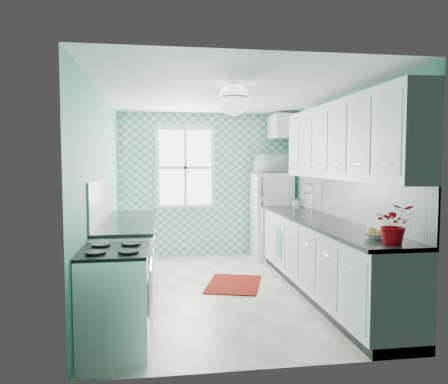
{
  "coord_description": "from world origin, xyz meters",
  "views": [
    {
      "loc": [
        -0.81,
        -5.49,
        1.66
      ],
      "look_at": [
        0.05,
        0.25,
        1.25
      ],
      "focal_mm": 35.0,
      "sensor_mm": 36.0,
      "label": 1
    }
  ],
  "objects": [
    {
      "name": "upper_cabinets_right",
      "position": [
        1.33,
        -0.6,
        1.9
      ],
      "size": [
        0.33,
        3.2,
        0.9
      ],
      "primitive_type": "cube",
      "color": "white",
      "rests_on": "wall_right"
    },
    {
      "name": "microwave",
      "position": [
        1.11,
        1.79,
        1.62
      ],
      "size": [
        0.58,
        0.4,
        0.32
      ],
      "primitive_type": "imported",
      "rotation": [
        0.0,
        0.0,
        3.12
      ],
      "color": "silver",
      "rests_on": "fridge"
    },
    {
      "name": "stove",
      "position": [
        -1.2,
        -1.64,
        0.46
      ],
      "size": [
        0.58,
        0.73,
        0.88
      ],
      "rotation": [
        0.0,
        0.0,
        0.06
      ],
      "color": "white",
      "rests_on": "floor"
    },
    {
      "name": "upper_cabinet_fridge",
      "position": [
        1.3,
        1.83,
        2.25
      ],
      "size": [
        0.4,
        0.74,
        0.4
      ],
      "primitive_type": "cube",
      "color": "white",
      "rests_on": "wall_right"
    },
    {
      "name": "ceiling",
      "position": [
        0.0,
        0.0,
        2.51
      ],
      "size": [
        3.0,
        4.4,
        0.02
      ],
      "primitive_type": "cube",
      "color": "white",
      "rests_on": "wall_back"
    },
    {
      "name": "wall_left",
      "position": [
        -1.51,
        0.0,
        1.25
      ],
      "size": [
        0.02,
        4.4,
        2.5
      ],
      "primitive_type": "cube",
      "color": "#59AE9C",
      "rests_on": "floor"
    },
    {
      "name": "base_cabinets_left",
      "position": [
        -1.2,
        -0.07,
        0.45
      ],
      "size": [
        0.6,
        2.15,
        0.9
      ],
      "primitive_type": "cube",
      "color": "white",
      "rests_on": "floor"
    },
    {
      "name": "sink",
      "position": [
        1.2,
        0.5,
        0.93
      ],
      "size": [
        0.49,
        0.42,
        0.53
      ],
      "rotation": [
        0.0,
        0.0,
        0.02
      ],
      "color": "silver",
      "rests_on": "countertop_right"
    },
    {
      "name": "rug",
      "position": [
        0.17,
        0.2,
        0.01
      ],
      "size": [
        0.93,
        1.12,
        0.02
      ],
      "primitive_type": "cube",
      "rotation": [
        0.0,
        0.0,
        -0.3
      ],
      "color": "maroon",
      "rests_on": "floor"
    },
    {
      "name": "backsplash_right",
      "position": [
        1.49,
        -0.4,
        1.2
      ],
      "size": [
        0.02,
        3.6,
        0.51
      ],
      "primitive_type": "cube",
      "color": "white",
      "rests_on": "wall_right"
    },
    {
      "name": "fruit_bowl",
      "position": [
        1.2,
        -1.73,
        0.97
      ],
      "size": [
        0.23,
        0.23,
        0.06
      ],
      "primitive_type": "imported",
      "rotation": [
        0.0,
        0.0,
        0.01
      ],
      "color": "white",
      "rests_on": "countertop_right"
    },
    {
      "name": "countertop_right",
      "position": [
        1.19,
        -0.4,
        0.92
      ],
      "size": [
        0.63,
        3.6,
        0.04
      ],
      "primitive_type": "cube",
      "color": "black",
      "rests_on": "base_cabinets_right"
    },
    {
      "name": "soap_bottle",
      "position": [
        1.25,
        0.86,
        1.02
      ],
      "size": [
        0.09,
        0.09,
        0.17
      ],
      "primitive_type": "imported",
      "rotation": [
        0.0,
        0.0,
        -0.16
      ],
      "color": "#93C2D0",
      "rests_on": "countertop_right"
    },
    {
      "name": "accent_wall",
      "position": [
        0.0,
        2.19,
        1.25
      ],
      "size": [
        3.0,
        0.01,
        2.5
      ],
      "primitive_type": "cube",
      "color": "#54AF96",
      "rests_on": "wall_back"
    },
    {
      "name": "wall_front",
      "position": [
        0.0,
        -2.21,
        1.25
      ],
      "size": [
        3.0,
        0.02,
        2.5
      ],
      "primitive_type": "cube",
      "color": "#59AE9C",
      "rests_on": "floor"
    },
    {
      "name": "wall_right",
      "position": [
        1.51,
        0.0,
        1.25
      ],
      "size": [
        0.02,
        4.4,
        2.5
      ],
      "primitive_type": "cube",
      "color": "#59AE9C",
      "rests_on": "floor"
    },
    {
      "name": "floor",
      "position": [
        0.0,
        0.0,
        -0.01
      ],
      "size": [
        3.0,
        4.4,
        0.02
      ],
      "primitive_type": "cube",
      "color": "beige",
      "rests_on": "ground"
    },
    {
      "name": "window",
      "position": [
        -0.35,
        2.16,
        1.55
      ],
      "size": [
        1.04,
        0.05,
        1.44
      ],
      "color": "white",
      "rests_on": "wall_back"
    },
    {
      "name": "fridge",
      "position": [
        1.11,
        1.79,
        0.73
      ],
      "size": [
        0.64,
        0.64,
        1.46
      ],
      "rotation": [
        0.0,
        0.0,
        0.0
      ],
      "color": "white",
      "rests_on": "floor"
    },
    {
      "name": "countertop_left",
      "position": [
        -1.19,
        -0.07,
        0.92
      ],
      "size": [
        0.63,
        2.15,
        0.04
      ],
      "primitive_type": "cube",
      "color": "black",
      "rests_on": "base_cabinets_left"
    },
    {
      "name": "ceiling_light",
      "position": [
        0.0,
        -0.8,
        2.32
      ],
      "size": [
        0.34,
        0.34,
        0.35
      ],
      "color": "silver",
      "rests_on": "ceiling"
    },
    {
      "name": "base_cabinets_right",
      "position": [
        1.2,
        -0.4,
        0.45
      ],
      "size": [
        0.6,
        3.6,
        0.9
      ],
      "primitive_type": "cube",
      "color": "white",
      "rests_on": "floor"
    },
    {
      "name": "wall_back",
      "position": [
        0.0,
        2.21,
        1.25
      ],
      "size": [
        3.0,
        0.02,
        2.5
      ],
      "primitive_type": "cube",
      "color": "#59AE9C",
      "rests_on": "floor"
    },
    {
      "name": "potted_plant",
      "position": [
        1.2,
        -2.02,
        1.12
      ],
      "size": [
        0.4,
        0.38,
        0.36
      ],
      "primitive_type": "imported",
      "rotation": [
        0.0,
        0.0,
        -0.41
      ],
      "color": "red",
      "rests_on": "countertop_right"
    },
    {
      "name": "backsplash_left",
      "position": [
        -1.49,
        -0.07,
        1.2
      ],
      "size": [
        0.02,
        2.15,
        0.51
      ],
      "primitive_type": "cube",
      "color": "white",
      "rests_on": "wall_left"
    },
    {
      "name": "dish_towel",
      "position": [
        0.89,
        0.52,
        0.48
      ],
      "size": [
        0.11,
        0.26,
        0.4
      ],
      "primitive_type": "cube",
      "rotation": [
        0.0,
        0.0,
        -0.36
      ],
      "color": "#68BDA4",
      "rests_on": "base_cabinets_right"
    }
  ]
}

